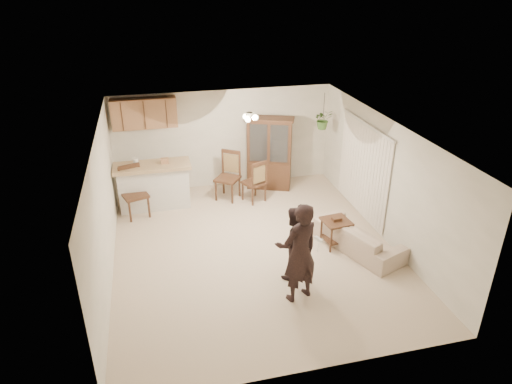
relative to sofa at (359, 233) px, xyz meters
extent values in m
plane|color=beige|center=(-2.05, 0.50, -0.37)|extent=(6.50, 6.50, 0.00)
cube|color=white|center=(-2.05, 0.50, 2.13)|extent=(5.50, 6.50, 0.02)
cube|color=silver|center=(-2.05, 3.75, 0.88)|extent=(5.50, 0.02, 2.50)
cube|color=silver|center=(-2.05, -2.75, 0.88)|extent=(5.50, 0.02, 2.50)
cube|color=silver|center=(-4.80, 0.50, 0.88)|extent=(0.02, 6.50, 2.50)
cube|color=silver|center=(0.70, 0.50, 0.88)|extent=(0.02, 6.50, 2.50)
cube|color=silver|center=(-3.90, 2.85, 0.13)|extent=(1.60, 0.55, 1.00)
cube|color=#A48162|center=(-3.90, 2.85, 0.68)|extent=(1.75, 0.70, 0.08)
cube|color=brown|center=(-3.95, 3.57, 1.73)|extent=(1.50, 0.34, 0.70)
imported|color=#305421|center=(0.25, 2.90, 1.48)|extent=(0.43, 0.37, 0.48)
cylinder|color=black|center=(0.25, 2.90, 1.81)|extent=(0.01, 0.01, 0.65)
imported|color=beige|center=(0.00, 0.00, 0.00)|extent=(1.35, 2.01, 0.73)
imported|color=black|center=(-1.66, -1.17, 0.53)|extent=(0.76, 0.63, 1.80)
imported|color=black|center=(-1.59, -0.57, 0.31)|extent=(0.75, 0.64, 1.35)
cube|color=#392315|center=(-0.98, 3.29, 0.00)|extent=(1.17, 0.81, 0.73)
cube|color=#392315|center=(-0.98, 3.29, 0.91)|extent=(1.15, 0.75, 1.09)
cube|color=#AEB8BF|center=(-0.98, 3.29, 0.91)|extent=(0.89, 0.36, 0.95)
cube|color=#392315|center=(-0.98, 3.29, 1.47)|extent=(1.27, 0.86, 0.05)
cube|color=#392315|center=(-0.40, 0.25, 0.19)|extent=(0.58, 0.58, 0.04)
cube|color=#392315|center=(-0.40, 0.25, -0.21)|extent=(0.49, 0.49, 0.03)
cube|color=#392315|center=(-0.40, 0.25, 0.24)|extent=(0.20, 0.15, 0.06)
cube|color=#392315|center=(-4.33, 2.49, 0.16)|extent=(0.66, 0.66, 0.06)
cube|color=#A68653|center=(-4.33, 2.49, 0.48)|extent=(0.38, 0.16, 0.46)
cube|color=#392315|center=(-4.33, 2.49, 0.78)|extent=(0.47, 0.19, 0.09)
cube|color=#392315|center=(-2.14, 2.89, 0.16)|extent=(0.74, 0.74, 0.06)
cube|color=#A68653|center=(-2.14, 2.89, 0.48)|extent=(0.34, 0.26, 0.46)
cube|color=#392315|center=(-2.14, 2.89, 0.78)|extent=(0.42, 0.32, 0.09)
cube|color=#392315|center=(-1.54, 2.62, 0.11)|extent=(0.63, 0.63, 0.05)
cube|color=#A68653|center=(-1.54, 2.62, 0.40)|extent=(0.34, 0.18, 0.41)
cube|color=#392315|center=(-1.54, 2.62, 0.67)|extent=(0.41, 0.22, 0.08)
cube|color=white|center=(-1.51, -1.56, 1.02)|extent=(0.10, 0.16, 0.05)
cube|color=white|center=(-1.52, -0.89, 0.50)|extent=(0.06, 0.13, 0.04)
camera|label=1|loc=(-3.84, -7.13, 4.70)|focal=32.00mm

